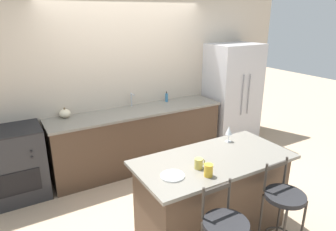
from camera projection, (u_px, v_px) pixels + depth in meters
ground_plane at (149, 174)px, 4.59m from camera, size 18.00×18.00×0.00m
wall_back at (128, 80)px, 4.71m from camera, size 6.00×0.07×2.70m
back_counter at (138, 138)px, 4.74m from camera, size 2.71×0.66×0.94m
sink_faucet at (132, 98)px, 4.70m from camera, size 0.02×0.13×0.22m
kitchen_island at (212, 196)px, 3.25m from camera, size 1.67×0.82×0.92m
refrigerator at (232, 95)px, 5.44m from camera, size 0.89×0.70×1.85m
oven_range at (12, 165)px, 3.88m from camera, size 0.80×0.63×0.97m
bar_stool_far at (283, 206)px, 2.89m from camera, size 0.39×0.39×1.01m
dinner_plate at (173, 176)px, 2.76m from camera, size 0.23×0.23×0.02m
wine_glass at (229, 131)px, 3.47m from camera, size 0.08×0.08×0.19m
coffee_mug at (199, 163)px, 2.89m from camera, size 0.12×0.08×0.10m
tumbler_cup at (208, 170)px, 2.75m from camera, size 0.08×0.08×0.12m
pumpkin_decoration at (65, 113)px, 4.23m from camera, size 0.16×0.16×0.15m
soap_bottle at (167, 97)px, 4.99m from camera, size 0.05×0.05×0.18m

